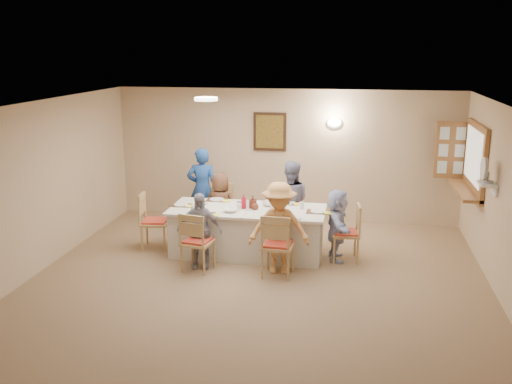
% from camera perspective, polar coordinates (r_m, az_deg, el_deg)
% --- Properties ---
extents(ground, '(7.00, 7.00, 0.00)m').
position_cam_1_polar(ground, '(7.90, -0.33, -9.96)').
color(ground, '#8F7253').
extents(room_walls, '(7.00, 7.00, 7.00)m').
position_cam_1_polar(room_walls, '(7.41, -0.35, 0.78)').
color(room_walls, '#D0AD85').
rests_on(room_walls, ground).
extents(wall_picture, '(0.62, 0.05, 0.72)m').
position_cam_1_polar(wall_picture, '(10.78, 1.38, 6.05)').
color(wall_picture, black).
rests_on(wall_picture, room_walls).
extents(wall_sconce, '(0.26, 0.09, 0.18)m').
position_cam_1_polar(wall_sconce, '(10.62, 7.83, 6.89)').
color(wall_sconce, white).
rests_on(wall_sconce, room_walls).
extents(ceiling_light, '(0.36, 0.36, 0.05)m').
position_cam_1_polar(ceiling_light, '(8.92, -5.02, 9.25)').
color(ceiling_light, white).
rests_on(ceiling_light, room_walls).
extents(serving_hatch, '(0.06, 1.50, 1.15)m').
position_cam_1_polar(serving_hatch, '(9.83, 21.08, 3.11)').
color(serving_hatch, '#9C6938').
rests_on(serving_hatch, room_walls).
extents(hatch_sill, '(0.30, 1.50, 0.05)m').
position_cam_1_polar(hatch_sill, '(9.92, 20.13, 0.17)').
color(hatch_sill, '#9C6938').
rests_on(hatch_sill, room_walls).
extents(shutter_door, '(0.55, 0.04, 1.00)m').
position_cam_1_polar(shutter_door, '(10.53, 18.93, 3.97)').
color(shutter_door, '#9C6938').
rests_on(shutter_door, room_walls).
extents(fan_shelf, '(0.22, 0.36, 0.03)m').
position_cam_1_polar(fan_shelf, '(8.54, 22.14, 0.75)').
color(fan_shelf, white).
rests_on(fan_shelf, room_walls).
extents(desk_fan, '(0.30, 0.30, 0.28)m').
position_cam_1_polar(desk_fan, '(8.51, 22.04, 1.74)').
color(desk_fan, '#A5A5A8').
rests_on(desk_fan, fan_shelf).
extents(dining_table, '(2.46, 1.04, 0.76)m').
position_cam_1_polar(dining_table, '(9.15, -0.86, -3.96)').
color(dining_table, beige).
rests_on(dining_table, ground).
extents(chair_back_left, '(0.51, 0.51, 0.93)m').
position_cam_1_polar(chair_back_left, '(9.99, -3.39, -1.89)').
color(chair_back_left, tan).
rests_on(chair_back_left, ground).
extents(chair_back_right, '(0.51, 0.51, 0.96)m').
position_cam_1_polar(chair_back_right, '(9.79, 3.47, -2.13)').
color(chair_back_right, tan).
rests_on(chair_back_right, ground).
extents(chair_front_left, '(0.51, 0.51, 0.92)m').
position_cam_1_polar(chair_front_left, '(8.52, -5.86, -4.87)').
color(chair_front_left, tan).
rests_on(chair_front_left, ground).
extents(chair_front_right, '(0.49, 0.49, 0.96)m').
position_cam_1_polar(chair_front_right, '(8.28, 2.19, -5.23)').
color(chair_front_right, tan).
rests_on(chair_front_right, ground).
extents(chair_left_end, '(0.50, 0.50, 0.94)m').
position_cam_1_polar(chair_left_end, '(9.52, -10.08, -2.87)').
color(chair_left_end, tan).
rests_on(chair_left_end, ground).
extents(chair_right_end, '(0.48, 0.48, 0.91)m').
position_cam_1_polar(chair_right_end, '(8.98, 8.92, -4.00)').
color(chair_right_end, tan).
rests_on(chair_right_end, ground).
extents(diner_back_left, '(0.69, 0.55, 1.17)m').
position_cam_1_polar(diner_back_left, '(9.85, -3.56, -1.41)').
color(diner_back_left, brown).
rests_on(diner_back_left, ground).
extents(diner_back_right, '(0.83, 0.72, 1.41)m').
position_cam_1_polar(diner_back_right, '(9.61, 3.41, -1.04)').
color(diner_back_right, gray).
rests_on(diner_back_right, ground).
extents(diner_front_left, '(0.71, 0.36, 1.16)m').
position_cam_1_polar(diner_front_left, '(8.59, -5.67, -3.86)').
color(diner_front_left, '#9997A2').
rests_on(diner_front_left, ground).
extents(diner_front_right, '(1.01, 0.73, 1.37)m').
position_cam_1_polar(diner_front_right, '(8.32, 2.32, -3.62)').
color(diner_front_right, '#E7A25A').
rests_on(diner_front_right, ground).
extents(diner_right_end, '(1.11, 0.54, 1.13)m').
position_cam_1_polar(diner_right_end, '(8.95, 8.12, -3.28)').
color(diner_right_end, silver).
rests_on(diner_right_end, ground).
extents(caregiver, '(0.67, 0.54, 1.51)m').
position_cam_1_polar(caregiver, '(10.35, -5.39, 0.32)').
color(caregiver, '#204A96').
rests_on(caregiver, ground).
extents(placemat_fl, '(0.32, 0.24, 0.01)m').
position_cam_1_polar(placemat_fl, '(8.77, -5.24, -2.20)').
color(placemat_fl, '#472B19').
rests_on(placemat_fl, dining_table).
extents(plate_fl, '(0.22, 0.22, 0.01)m').
position_cam_1_polar(plate_fl, '(8.77, -5.24, -2.14)').
color(plate_fl, white).
rests_on(plate_fl, dining_table).
extents(napkin_fl, '(0.13, 0.13, 0.01)m').
position_cam_1_polar(napkin_fl, '(8.68, -4.18, -2.31)').
color(napkin_fl, '#FFFA35').
rests_on(napkin_fl, dining_table).
extents(placemat_fr, '(0.32, 0.24, 0.01)m').
position_cam_1_polar(placemat_fr, '(8.55, 2.56, -2.60)').
color(placemat_fr, '#472B19').
rests_on(placemat_fr, dining_table).
extents(plate_fr, '(0.25, 0.25, 0.02)m').
position_cam_1_polar(plate_fr, '(8.54, 2.56, -2.54)').
color(plate_fr, white).
rests_on(plate_fr, dining_table).
extents(napkin_fr, '(0.13, 0.13, 0.01)m').
position_cam_1_polar(napkin_fr, '(8.48, 3.72, -2.71)').
color(napkin_fr, '#FFFA35').
rests_on(napkin_fr, dining_table).
extents(placemat_bl, '(0.35, 0.26, 0.01)m').
position_cam_1_polar(placemat_bl, '(9.56, -3.94, -0.79)').
color(placemat_bl, '#472B19').
rests_on(placemat_bl, dining_table).
extents(plate_bl, '(0.24, 0.24, 0.02)m').
position_cam_1_polar(plate_bl, '(9.55, -3.94, -0.74)').
color(plate_bl, white).
rests_on(plate_bl, dining_table).
extents(napkin_bl, '(0.13, 0.13, 0.01)m').
position_cam_1_polar(napkin_bl, '(9.47, -2.95, -0.88)').
color(napkin_bl, '#FFFA35').
rests_on(napkin_bl, dining_table).
extents(placemat_br, '(0.33, 0.24, 0.01)m').
position_cam_1_polar(placemat_br, '(9.35, 3.23, -1.13)').
color(placemat_br, '#472B19').
rests_on(placemat_br, dining_table).
extents(plate_br, '(0.24, 0.24, 0.02)m').
position_cam_1_polar(plate_br, '(9.35, 3.23, -1.07)').
color(plate_br, white).
rests_on(plate_br, dining_table).
extents(napkin_br, '(0.14, 0.14, 0.01)m').
position_cam_1_polar(napkin_br, '(9.28, 4.29, -1.22)').
color(napkin_br, '#FFFA35').
rests_on(napkin_br, dining_table).
extents(placemat_le, '(0.34, 0.25, 0.01)m').
position_cam_1_polar(placemat_le, '(9.30, -7.55, -1.31)').
color(placemat_le, '#472B19').
rests_on(placemat_le, dining_table).
extents(plate_le, '(0.23, 0.23, 0.01)m').
position_cam_1_polar(plate_le, '(9.30, -7.55, -1.26)').
color(plate_le, white).
rests_on(plate_le, dining_table).
extents(napkin_le, '(0.14, 0.14, 0.01)m').
position_cam_1_polar(napkin_le, '(9.20, -6.57, -1.41)').
color(napkin_le, '#FFFA35').
rests_on(napkin_le, dining_table).
extents(placemat_re, '(0.36, 0.27, 0.01)m').
position_cam_1_polar(placemat_re, '(8.90, 6.23, -1.98)').
color(placemat_re, '#472B19').
rests_on(placemat_re, dining_table).
extents(plate_re, '(0.24, 0.24, 0.02)m').
position_cam_1_polar(plate_re, '(8.90, 6.23, -1.92)').
color(plate_re, white).
rests_on(plate_re, dining_table).
extents(napkin_re, '(0.15, 0.15, 0.01)m').
position_cam_1_polar(napkin_re, '(8.84, 7.37, -2.08)').
color(napkin_re, '#FFFA35').
rests_on(napkin_re, dining_table).
extents(teacup_a, '(0.12, 0.12, 0.10)m').
position_cam_1_polar(teacup_a, '(8.88, -6.16, -1.72)').
color(teacup_a, white).
rests_on(teacup_a, dining_table).
extents(teacup_b, '(0.13, 0.13, 0.09)m').
position_cam_1_polar(teacup_b, '(9.44, 1.89, -0.71)').
color(teacup_b, white).
rests_on(teacup_b, dining_table).
extents(bowl_a, '(0.32, 0.32, 0.05)m').
position_cam_1_polar(bowl_a, '(8.86, -2.56, -1.83)').
color(bowl_a, white).
rests_on(bowl_a, dining_table).
extents(bowl_b, '(0.36, 0.36, 0.07)m').
position_cam_1_polar(bowl_b, '(9.20, 1.32, -1.17)').
color(bowl_b, white).
rests_on(bowl_b, dining_table).
extents(condiment_ketchup, '(0.11, 0.11, 0.23)m').
position_cam_1_polar(condiment_ketchup, '(9.01, -1.25, -0.95)').
color(condiment_ketchup, red).
rests_on(condiment_ketchup, dining_table).
extents(condiment_brown, '(0.15, 0.16, 0.21)m').
position_cam_1_polar(condiment_brown, '(9.03, -0.33, -1.00)').
color(condiment_brown, '#5F2819').
rests_on(condiment_brown, dining_table).
extents(condiment_malt, '(0.19, 0.19, 0.15)m').
position_cam_1_polar(condiment_malt, '(8.97, -0.10, -1.31)').
color(condiment_malt, '#5F2819').
rests_on(condiment_malt, dining_table).
extents(drinking_glass, '(0.07, 0.07, 0.11)m').
position_cam_1_polar(drinking_glass, '(9.10, -1.74, -1.20)').
color(drinking_glass, silver).
rests_on(drinking_glass, dining_table).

